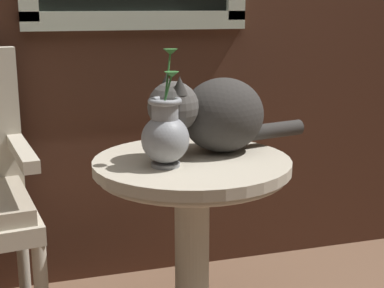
{
  "coord_description": "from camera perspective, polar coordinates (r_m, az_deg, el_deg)",
  "views": [
    {
      "loc": [
        -0.35,
        -1.51,
        1.11
      ],
      "look_at": [
        0.16,
        0.19,
        0.67
      ],
      "focal_mm": 53.42,
      "sensor_mm": 36.0,
      "label": 1
    }
  ],
  "objects": [
    {
      "name": "pewter_vase_with_ivy",
      "position": [
        1.73,
        -2.68,
        1.03
      ],
      "size": [
        0.15,
        0.15,
        0.35
      ],
      "color": "gray",
      "rests_on": "wicker_side_table"
    },
    {
      "name": "cat",
      "position": [
        1.89,
        2.3,
        3.04
      ],
      "size": [
        0.59,
        0.3,
        0.27
      ],
      "color": "#33302D",
      "rests_on": "wicker_side_table"
    },
    {
      "name": "wicker_side_table",
      "position": [
        1.89,
        0.0,
        -6.94
      ],
      "size": [
        0.64,
        0.64,
        0.62
      ],
      "color": "#B2A893",
      "rests_on": "ground_plane"
    }
  ]
}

